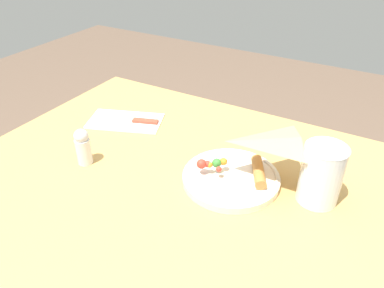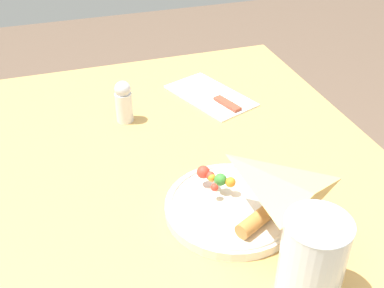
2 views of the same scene
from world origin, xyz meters
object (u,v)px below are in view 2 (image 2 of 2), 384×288
(milk_glass, at_px, (312,263))
(butter_knife, at_px, (213,95))
(plate_pizza, at_px, (231,203))
(napkin_folded, at_px, (210,96))
(dining_table, at_px, (170,223))
(salt_shaker, at_px, (124,101))

(milk_glass, bearing_deg, butter_knife, -7.05)
(plate_pizza, relative_size, napkin_folded, 0.94)
(butter_knife, bearing_deg, dining_table, 124.34)
(napkin_folded, relative_size, salt_shaker, 2.56)
(plate_pizza, xyz_separation_m, butter_knife, (0.36, -0.10, -0.01))
(napkin_folded, distance_m, butter_knife, 0.01)
(milk_glass, height_order, salt_shaker, milk_glass)
(dining_table, xyz_separation_m, plate_pizza, (-0.13, -0.07, 0.14))
(dining_table, bearing_deg, salt_shaker, 10.17)
(plate_pizza, distance_m, salt_shaker, 0.34)
(dining_table, relative_size, butter_knife, 5.03)
(plate_pizza, bearing_deg, salt_shaker, 17.70)
(plate_pizza, relative_size, butter_knife, 1.14)
(napkin_folded, xyz_separation_m, salt_shaker, (-0.04, 0.20, 0.04))
(napkin_folded, height_order, salt_shaker, salt_shaker)
(plate_pizza, bearing_deg, napkin_folded, -15.04)
(milk_glass, relative_size, butter_knife, 0.67)
(plate_pizza, xyz_separation_m, milk_glass, (-0.18, -0.04, 0.04))
(butter_knife, bearing_deg, napkin_folded, -0.00)
(milk_glass, distance_m, butter_knife, 0.54)
(plate_pizza, relative_size, milk_glass, 1.70)
(napkin_folded, bearing_deg, salt_shaker, 101.75)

